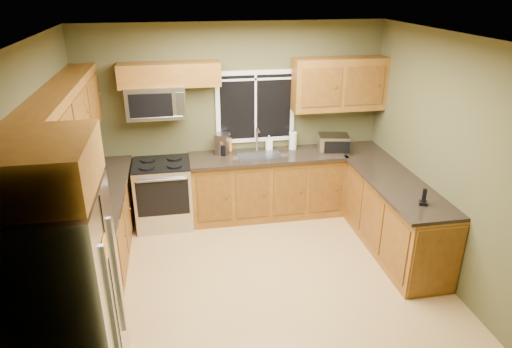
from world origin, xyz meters
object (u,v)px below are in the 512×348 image
object	(u,v)px
range	(164,193)
cordless_phone	(424,200)
microwave	(156,102)
toaster_oven	(333,144)
paper_towel_roll	(293,141)
refrigerator	(66,302)
coffee_maker	(223,144)
soap_bottle_a	(229,142)
kettle	(222,147)
soap_bottle_b	(269,142)

from	to	relation	value
range	cordless_phone	world-z (taller)	cordless_phone
microwave	toaster_oven	xyz separation A→B (m)	(2.39, -0.20, -0.66)
range	paper_towel_roll	distance (m)	1.97
range	refrigerator	bearing A→B (deg)	-103.97
refrigerator	paper_towel_roll	size ratio (longest dim) A/B	6.45
cordless_phone	coffee_maker	bearing A→B (deg)	135.06
toaster_oven	soap_bottle_a	xyz separation A→B (m)	(-1.44, 0.29, 0.01)
refrigerator	range	size ratio (longest dim) A/B	1.92
range	coffee_maker	world-z (taller)	coffee_maker
toaster_oven	soap_bottle_a	distance (m)	1.47
microwave	kettle	bearing A→B (deg)	0.08
range	cordless_phone	xyz separation A→B (m)	(2.83, -1.79, 0.53)
kettle	soap_bottle_a	distance (m)	0.14
paper_towel_roll	soap_bottle_b	size ratio (longest dim) A/B	1.37
range	coffee_maker	bearing A→B (deg)	11.13
toaster_oven	cordless_phone	bearing A→B (deg)	-75.90
microwave	range	bearing A→B (deg)	-89.98
kettle	paper_towel_roll	distance (m)	1.03
coffee_maker	cordless_phone	size ratio (longest dim) A/B	1.53
kettle	microwave	bearing A→B (deg)	-179.92
refrigerator	cordless_phone	bearing A→B (deg)	15.57
microwave	kettle	xyz separation A→B (m)	(0.84, 0.00, -0.68)
soap_bottle_a	kettle	bearing A→B (deg)	-138.50
cordless_phone	soap_bottle_a	bearing A→B (deg)	132.89
paper_towel_roll	soap_bottle_b	world-z (taller)	paper_towel_roll
toaster_oven	microwave	bearing A→B (deg)	175.23
microwave	refrigerator	bearing A→B (deg)	-103.34
cordless_phone	toaster_oven	bearing A→B (deg)	104.10
refrigerator	soap_bottle_a	size ratio (longest dim) A/B	6.58
paper_towel_roll	soap_bottle_b	xyz separation A→B (m)	(-0.34, 0.05, -0.02)
soap_bottle_b	paper_towel_roll	bearing A→B (deg)	-8.62
soap_bottle_b	cordless_phone	xyz separation A→B (m)	(1.30, -2.02, -0.04)
refrigerator	cordless_phone	distance (m)	3.65
kettle	soap_bottle_b	distance (m)	0.69
range	paper_towel_roll	world-z (taller)	paper_towel_roll
microwave	paper_towel_roll	world-z (taller)	microwave
range	microwave	distance (m)	1.27
refrigerator	cordless_phone	world-z (taller)	refrigerator
toaster_oven	coffee_maker	world-z (taller)	coffee_maker
refrigerator	toaster_oven	bearing A→B (deg)	41.30
refrigerator	paper_towel_roll	xyz separation A→B (m)	(2.56, 2.95, 0.17)
soap_bottle_a	soap_bottle_b	size ratio (longest dim) A/B	1.34
coffee_maker	soap_bottle_b	world-z (taller)	coffee_maker
microwave	toaster_oven	bearing A→B (deg)	-4.77
soap_bottle_b	range	bearing A→B (deg)	-171.44
kettle	cordless_phone	size ratio (longest dim) A/B	1.30
refrigerator	soap_bottle_b	world-z (taller)	refrigerator
toaster_oven	kettle	xyz separation A→B (m)	(-1.55, 0.20, -0.01)
refrigerator	kettle	size ratio (longest dim) A/B	7.27
kettle	cordless_phone	distance (m)	2.77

